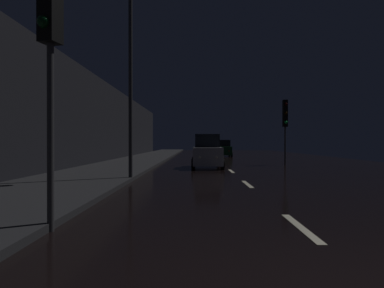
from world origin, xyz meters
TOP-DOWN VIEW (x-y plane):
  - ground at (0.00, 24.50)m, footprint 25.75×84.00m
  - sidewalk_left at (-6.67, 24.50)m, footprint 4.40×84.00m
  - building_facade_left at (-9.27, 21.00)m, footprint 0.80×63.00m
  - lane_centerline at (0.00, 17.67)m, footprint 0.16×29.58m
  - traffic_light_far_right at (4.37, 21.12)m, footprint 0.32×0.46m
  - traffic_light_near_left at (-4.48, 2.66)m, footprint 0.38×0.48m
  - streetlamp_overhead at (-4.16, 10.65)m, footprint 1.70×0.44m
  - car_approaching_headlights at (-1.23, 17.97)m, footprint 1.89×4.10m
  - car_distant_taillights at (1.16, 35.08)m, footprint 1.69×3.66m

SIDE VIEW (x-z plane):
  - ground at x=0.00m, z-range -0.02..0.00m
  - lane_centerline at x=0.00m, z-range 0.00..0.01m
  - sidewalk_left at x=-6.67m, z-range 0.00..0.15m
  - car_distant_taillights at x=1.16m, z-range -0.08..1.76m
  - car_approaching_headlights at x=-1.23m, z-range -0.09..1.98m
  - building_facade_left at x=-9.27m, z-range 0.00..6.25m
  - traffic_light_far_right at x=4.37m, z-range 1.01..5.57m
  - traffic_light_near_left at x=-4.48m, z-range 1.20..6.41m
  - streetlamp_overhead at x=-4.16m, z-range 1.25..9.78m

